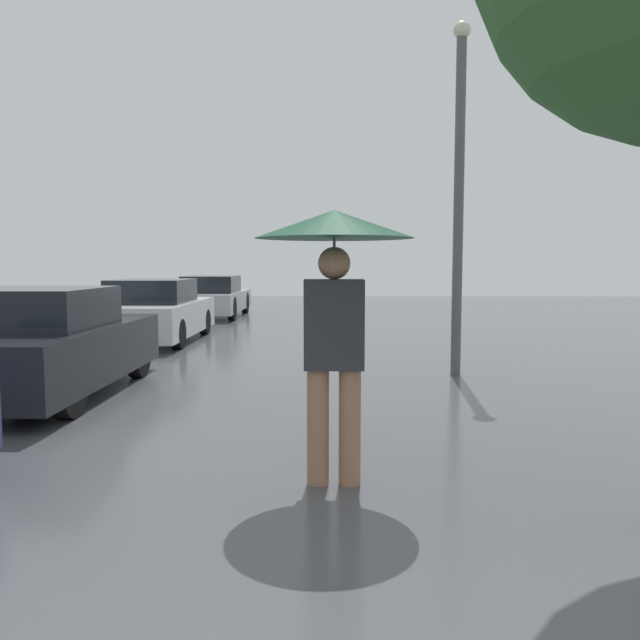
% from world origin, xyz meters
% --- Properties ---
extents(pedestrian, '(1.13, 1.13, 1.99)m').
position_xyz_m(pedestrian, '(0.30, 3.53, 1.58)').
color(pedestrian, '#9E7051').
rests_on(pedestrian, ground_plane).
extents(parked_car_second, '(1.81, 3.83, 1.32)m').
position_xyz_m(parked_car_second, '(-3.26, 6.58, 0.62)').
color(parked_car_second, black).
rests_on(parked_car_second, ground_plane).
extents(parked_car_third, '(1.71, 4.04, 1.29)m').
position_xyz_m(parked_car_third, '(-3.35, 11.94, 0.60)').
color(parked_car_third, silver).
rests_on(parked_car_third, ground_plane).
extents(parked_car_farthest, '(1.76, 4.47, 1.24)m').
position_xyz_m(parked_car_farthest, '(-3.28, 18.02, 0.59)').
color(parked_car_farthest, '#9EA3A8').
rests_on(parked_car_farthest, ground_plane).
extents(street_lamp, '(0.24, 0.24, 4.95)m').
position_xyz_m(street_lamp, '(2.10, 8.06, 2.70)').
color(street_lamp, '#515456').
rests_on(street_lamp, ground_plane).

